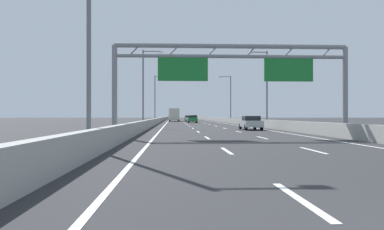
{
  "coord_description": "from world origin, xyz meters",
  "views": [
    {
      "loc": [
        -3.99,
        -2.97,
        1.46
      ],
      "look_at": [
        0.16,
        81.21,
        1.53
      ],
      "focal_mm": 35.55,
      "sensor_mm": 36.0,
      "label": 1
    }
  ],
  "objects_px": {
    "red_car": "(174,117)",
    "silver_car": "(251,123)",
    "streetlamp_right_mid": "(265,84)",
    "green_car": "(193,119)",
    "yellow_car": "(195,117)",
    "white_car": "(189,118)",
    "streetlamp_left_near": "(94,26)",
    "blue_car": "(188,118)",
    "sign_gantry": "(233,66)",
    "box_truck": "(174,114)",
    "streetlamp_left_far": "(156,96)",
    "streetlamp_left_mid": "(145,83)",
    "streetlamp_right_far": "(230,96)"
  },
  "relations": [
    {
      "from": "streetlamp_left_near",
      "to": "silver_car",
      "type": "bearing_deg",
      "value": 61.74
    },
    {
      "from": "streetlamp_right_mid",
      "to": "red_car",
      "type": "relative_size",
      "value": 2.29
    },
    {
      "from": "streetlamp_right_mid",
      "to": "red_car",
      "type": "distance_m",
      "value": 83.28
    },
    {
      "from": "streetlamp_left_far",
      "to": "red_car",
      "type": "xyz_separation_m",
      "value": [
        3.86,
        52.41,
        -4.65
      ]
    },
    {
      "from": "blue_car",
      "to": "streetlamp_left_far",
      "type": "bearing_deg",
      "value": -103.11
    },
    {
      "from": "sign_gantry",
      "to": "streetlamp_right_mid",
      "type": "xyz_separation_m",
      "value": [
        7.39,
        21.08,
        0.58
      ]
    },
    {
      "from": "red_car",
      "to": "streetlamp_right_far",
      "type": "bearing_deg",
      "value": -78.07
    },
    {
      "from": "sign_gantry",
      "to": "streetlamp_left_far",
      "type": "bearing_deg",
      "value": 98.39
    },
    {
      "from": "blue_car",
      "to": "green_car",
      "type": "xyz_separation_m",
      "value": [
        -0.43,
        -35.52,
        0.05
      ]
    },
    {
      "from": "yellow_car",
      "to": "box_truck",
      "type": "height_order",
      "value": "box_truck"
    },
    {
      "from": "streetlamp_left_far",
      "to": "box_truck",
      "type": "distance_m",
      "value": 16.63
    },
    {
      "from": "streetlamp_left_far",
      "to": "green_car",
      "type": "relative_size",
      "value": 2.23
    },
    {
      "from": "streetlamp_right_mid",
      "to": "white_car",
      "type": "height_order",
      "value": "streetlamp_right_mid"
    },
    {
      "from": "white_car",
      "to": "silver_car",
      "type": "xyz_separation_m",
      "value": [
        4.01,
        -50.72,
        -0.02
      ]
    },
    {
      "from": "streetlamp_left_mid",
      "to": "green_car",
      "type": "bearing_deg",
      "value": 75.2
    },
    {
      "from": "yellow_car",
      "to": "blue_car",
      "type": "bearing_deg",
      "value": -97.78
    },
    {
      "from": "streetlamp_left_mid",
      "to": "blue_car",
      "type": "distance_m",
      "value": 63.57
    },
    {
      "from": "streetlamp_right_mid",
      "to": "green_car",
      "type": "bearing_deg",
      "value": 105.68
    },
    {
      "from": "streetlamp_left_mid",
      "to": "yellow_car",
      "type": "xyz_separation_m",
      "value": [
        11.01,
        87.37,
        -4.61
      ]
    },
    {
      "from": "streetlamp_right_far",
      "to": "white_car",
      "type": "bearing_deg",
      "value": 123.55
    },
    {
      "from": "green_car",
      "to": "box_truck",
      "type": "xyz_separation_m",
      "value": [
        -3.57,
        18.39,
        0.95
      ]
    },
    {
      "from": "sign_gantry",
      "to": "yellow_car",
      "type": "height_order",
      "value": "sign_gantry"
    },
    {
      "from": "blue_car",
      "to": "box_truck",
      "type": "relative_size",
      "value": 0.5
    },
    {
      "from": "streetlamp_left_mid",
      "to": "green_car",
      "type": "xyz_separation_m",
      "value": [
        7.24,
        27.41,
        -4.63
      ]
    },
    {
      "from": "streetlamp_left_near",
      "to": "white_car",
      "type": "height_order",
      "value": "streetlamp_left_near"
    },
    {
      "from": "sign_gantry",
      "to": "streetlamp_left_near",
      "type": "bearing_deg",
      "value": -130.19
    },
    {
      "from": "streetlamp_right_far",
      "to": "white_car",
      "type": "distance_m",
      "value": 14.69
    },
    {
      "from": "streetlamp_right_mid",
      "to": "blue_car",
      "type": "bearing_deg",
      "value": 96.58
    },
    {
      "from": "streetlamp_left_near",
      "to": "streetlamp_left_far",
      "type": "distance_m",
      "value": 60.01
    },
    {
      "from": "streetlamp_right_far",
      "to": "yellow_car",
      "type": "bearing_deg",
      "value": 93.91
    },
    {
      "from": "sign_gantry",
      "to": "blue_car",
      "type": "bearing_deg",
      "value": 89.91
    },
    {
      "from": "streetlamp_left_mid",
      "to": "red_car",
      "type": "bearing_deg",
      "value": 87.32
    },
    {
      "from": "sign_gantry",
      "to": "blue_car",
      "type": "height_order",
      "value": "sign_gantry"
    },
    {
      "from": "streetlamp_right_far",
      "to": "red_car",
      "type": "xyz_separation_m",
      "value": [
        -11.07,
        52.41,
        -4.65
      ]
    },
    {
      "from": "green_car",
      "to": "box_truck",
      "type": "bearing_deg",
      "value": 100.97
    },
    {
      "from": "red_car",
      "to": "blue_car",
      "type": "xyz_separation_m",
      "value": [
        3.81,
        -19.48,
        -0.03
      ]
    },
    {
      "from": "streetlamp_left_near",
      "to": "streetlamp_right_far",
      "type": "height_order",
      "value": "same"
    },
    {
      "from": "red_car",
      "to": "silver_car",
      "type": "distance_m",
      "value": 91.81
    },
    {
      "from": "streetlamp_left_near",
      "to": "blue_car",
      "type": "distance_m",
      "value": 93.37
    },
    {
      "from": "yellow_car",
      "to": "white_car",
      "type": "distance_m",
      "value": 45.9
    },
    {
      "from": "red_car",
      "to": "green_car",
      "type": "bearing_deg",
      "value": -86.49
    },
    {
      "from": "streetlamp_left_mid",
      "to": "yellow_car",
      "type": "distance_m",
      "value": 88.18
    },
    {
      "from": "streetlamp_right_mid",
      "to": "red_car",
      "type": "bearing_deg",
      "value": 97.65
    },
    {
      "from": "streetlamp_left_near",
      "to": "blue_car",
      "type": "bearing_deg",
      "value": 85.28
    },
    {
      "from": "streetlamp_left_near",
      "to": "streetlamp_right_mid",
      "type": "relative_size",
      "value": 1.0
    },
    {
      "from": "red_car",
      "to": "yellow_car",
      "type": "xyz_separation_m",
      "value": [
        7.15,
        4.95,
        0.04
      ]
    },
    {
      "from": "streetlamp_right_mid",
      "to": "yellow_car",
      "type": "distance_m",
      "value": 87.57
    },
    {
      "from": "white_car",
      "to": "green_car",
      "type": "distance_m",
      "value": 14.22
    },
    {
      "from": "streetlamp_right_mid",
      "to": "blue_car",
      "type": "height_order",
      "value": "streetlamp_right_mid"
    },
    {
      "from": "yellow_car",
      "to": "white_car",
      "type": "bearing_deg",
      "value": -94.73
    }
  ]
}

